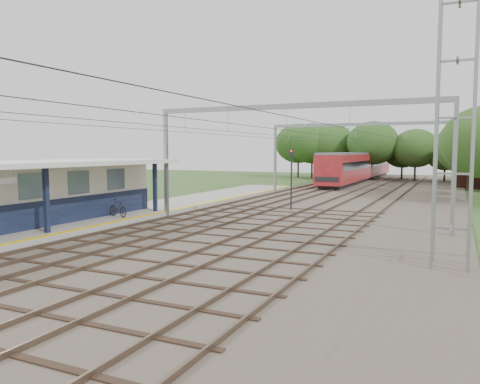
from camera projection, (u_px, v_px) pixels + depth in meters
The scene contains 13 objects.
ground at pixel (34, 286), 14.93m from camera, with size 160.00×160.00×0.00m, color #2D4C1E.
ballast_bed at pixel (352, 201), 40.34m from camera, with size 18.00×90.00×0.10m, color #473D33.
platform at pixel (126, 214), 30.71m from camera, with size 5.00×52.00×0.35m, color gray.
yellow_stripe at pixel (155, 213), 29.75m from camera, with size 0.45×52.00×0.01m, color yellow.
station_building at pixel (20, 194), 24.80m from camera, with size 3.41×18.00×3.40m.
canopy at pixel (18, 165), 23.29m from camera, with size 6.40×20.00×3.44m.
rail_tracks at pixel (324, 198), 41.38m from camera, with size 11.80×88.00×0.15m.
catenary_system at pixel (333, 135), 35.86m from camera, with size 17.22×88.00×7.00m.
lattice_pylon at pixel (456, 103), 16.59m from camera, with size 1.30×1.30×12.00m.
tree_band at pixel (392, 147), 64.48m from camera, with size 31.72×30.88×8.82m.
bicycle at pixel (118, 208), 28.19m from camera, with size 0.50×1.77×1.06m, color black.
train at pixel (361, 165), 67.23m from camera, with size 3.07×38.27×4.03m.
signal_post at pixel (291, 172), 33.50m from camera, with size 0.33×0.29×4.45m.
Camera 1 is at (12.13, -10.47, 4.32)m, focal length 35.00 mm.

